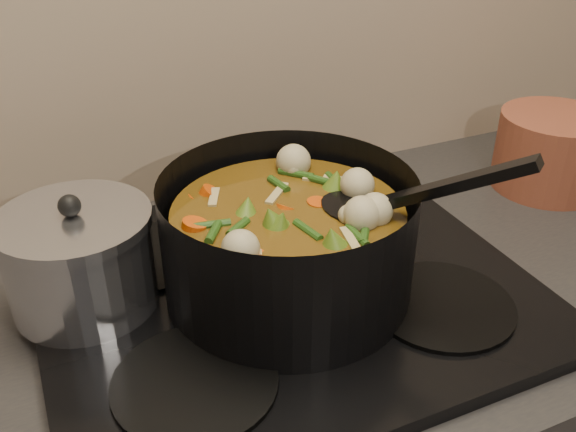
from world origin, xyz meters
name	(u,v)px	position (x,y,z in m)	size (l,w,h in m)	color
stovetop	(283,287)	(0.00, 1.93, 0.92)	(0.62, 0.54, 0.03)	black
stockpot	(289,242)	(0.00, 1.91, 1.00)	(0.41, 0.41, 0.23)	black
saucepan	(80,259)	(-0.24, 1.99, 0.99)	(0.19, 0.19, 0.15)	silver
terracotta_crock	(551,151)	(0.54, 2.03, 0.97)	(0.19, 0.19, 0.13)	brown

